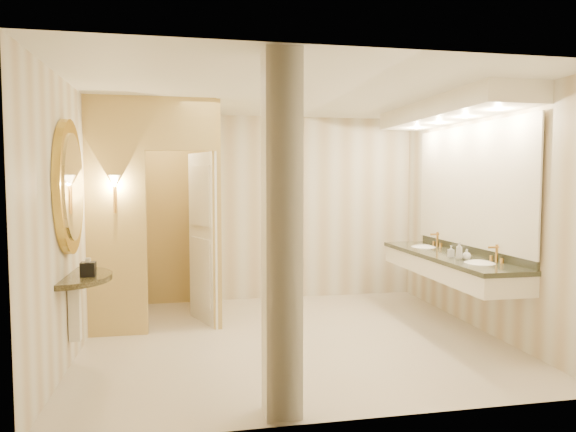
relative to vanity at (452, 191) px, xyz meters
name	(u,v)px	position (x,y,z in m)	size (l,w,h in m)	color
floor	(293,338)	(-1.98, -0.15, -1.63)	(4.50, 4.50, 0.00)	beige
ceiling	(293,93)	(-1.98, -0.15, 1.07)	(4.50, 4.50, 0.00)	silver
wall_back	(266,208)	(-1.98, 1.85, -0.28)	(4.50, 0.02, 2.70)	beige
wall_front	(348,238)	(-1.98, -2.15, -0.28)	(4.50, 0.02, 2.70)	beige
wall_left	(76,221)	(-4.23, -0.15, -0.28)	(0.02, 4.00, 2.70)	beige
wall_right	(479,215)	(0.27, -0.15, -0.28)	(0.02, 4.00, 2.70)	beige
toilet_closet	(189,211)	(-3.10, 0.82, -0.24)	(1.50, 1.55, 2.70)	#D7C770
wall_sconce	(115,183)	(-3.90, 0.28, 0.10)	(0.14, 0.14, 0.42)	#B9863B
vanity	(452,191)	(0.00, 0.00, 0.00)	(0.75, 2.70, 2.09)	white
console_shelf	(70,226)	(-4.19, -0.61, -0.29)	(0.96, 0.96, 1.93)	black
pillar	(282,236)	(-2.43, -1.95, -0.28)	(0.27, 0.27, 2.70)	white
tissue_box	(88,269)	(-4.03, -0.68, -0.69)	(0.13, 0.13, 0.13)	black
toilet	(128,284)	(-3.93, 1.48, -1.27)	(0.40, 0.70, 0.72)	white
soap_bottle_a	(451,251)	(-0.13, -0.24, -0.69)	(0.06, 0.06, 0.13)	beige
soap_bottle_b	(467,254)	(-0.05, -0.44, -0.69)	(0.09, 0.09, 0.12)	silver
soap_bottle_c	(459,251)	(-0.12, -0.40, -0.66)	(0.08, 0.08, 0.20)	#C6B28C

